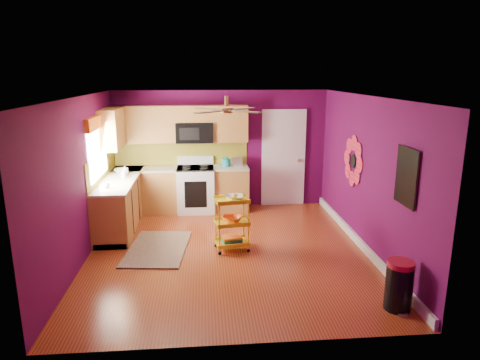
{
  "coord_description": "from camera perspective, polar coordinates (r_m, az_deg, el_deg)",
  "views": [
    {
      "loc": [
        -0.37,
        -6.53,
        2.85
      ],
      "look_at": [
        0.23,
        0.4,
        1.1
      ],
      "focal_mm": 32.0,
      "sensor_mm": 36.0,
      "label": 1
    }
  ],
  "objects": [
    {
      "name": "right_wall_art",
      "position": [
        6.86,
        17.46,
        1.64
      ],
      "size": [
        0.04,
        2.74,
        1.04
      ],
      "color": "black",
      "rests_on": "ground"
    },
    {
      "name": "room_envelope",
      "position": [
        6.65,
        -1.43,
        3.58
      ],
      "size": [
        4.54,
        5.04,
        2.52
      ],
      "color": "#520941",
      "rests_on": "ground"
    },
    {
      "name": "upper_cabinetry",
      "position": [
        8.81,
        -10.66,
        7.04
      ],
      "size": [
        2.8,
        2.3,
        1.26
      ],
      "color": "#966129",
      "rests_on": "ground"
    },
    {
      "name": "counter_cup",
      "position": [
        7.63,
        -17.42,
        -0.68
      ],
      "size": [
        0.12,
        0.12,
        0.09
      ],
      "primitive_type": "imported",
      "color": "white",
      "rests_on": "lower_cabinets"
    },
    {
      "name": "toaster",
      "position": [
        9.04,
        -0.41,
        2.51
      ],
      "size": [
        0.22,
        0.15,
        0.18
      ],
      "primitive_type": "cube",
      "color": "beige",
      "rests_on": "lower_cabinets"
    },
    {
      "name": "ground",
      "position": [
        7.13,
        -1.57,
        -9.43
      ],
      "size": [
        5.0,
        5.0,
        0.0
      ],
      "primitive_type": "plane",
      "color": "maroon",
      "rests_on": "ground"
    },
    {
      "name": "shag_rug",
      "position": [
        7.33,
        -10.91,
        -8.93
      ],
      "size": [
        1.09,
        1.61,
        0.02
      ],
      "primitive_type": "cube",
      "rotation": [
        0.0,
        0.0,
        -0.11
      ],
      "color": "black",
      "rests_on": "ground"
    },
    {
      "name": "left_window",
      "position": [
        7.88,
        -18.52,
        5.28
      ],
      "size": [
        0.08,
        1.35,
        1.08
      ],
      "color": "white",
      "rests_on": "ground"
    },
    {
      "name": "lower_cabinets",
      "position": [
        8.74,
        -11.15,
        -2.19
      ],
      "size": [
        2.81,
        2.31,
        0.94
      ],
      "color": "#966129",
      "rests_on": "ground"
    },
    {
      "name": "soap_bottle_b",
      "position": [
        8.53,
        -15.08,
        1.29
      ],
      "size": [
        0.14,
        0.14,
        0.17
      ],
      "primitive_type": "imported",
      "color": "white",
      "rests_on": "lower_cabinets"
    },
    {
      "name": "panel_door",
      "position": [
        9.34,
        5.79,
        2.79
      ],
      "size": [
        0.95,
        0.11,
        2.15
      ],
      "color": "white",
      "rests_on": "ground"
    },
    {
      "name": "teal_kettle",
      "position": [
        8.97,
        -1.85,
        2.38
      ],
      "size": [
        0.18,
        0.18,
        0.21
      ],
      "color": "teal",
      "rests_on": "lower_cabinets"
    },
    {
      "name": "counter_dish",
      "position": [
        8.74,
        -15.55,
        1.22
      ],
      "size": [
        0.28,
        0.28,
        0.07
      ],
      "primitive_type": "imported",
      "color": "white",
      "rests_on": "lower_cabinets"
    },
    {
      "name": "ceiling_fan",
      "position": [
        6.76,
        -1.8,
        9.38
      ],
      "size": [
        1.01,
        1.01,
        0.26
      ],
      "color": "#BF8C3F",
      "rests_on": "ground"
    },
    {
      "name": "rolling_cart",
      "position": [
        7.01,
        -1.03,
        -5.49
      ],
      "size": [
        0.59,
        0.47,
        0.97
      ],
      "color": "yellow",
      "rests_on": "ground"
    },
    {
      "name": "electric_range",
      "position": [
        9.02,
        -5.9,
        -1.16
      ],
      "size": [
        0.76,
        0.66,
        1.13
      ],
      "color": "white",
      "rests_on": "ground"
    },
    {
      "name": "soap_bottle_a",
      "position": [
        8.27,
        -15.3,
        0.88
      ],
      "size": [
        0.08,
        0.08,
        0.17
      ],
      "primitive_type": "imported",
      "color": "#EA3F72",
      "rests_on": "lower_cabinets"
    },
    {
      "name": "trash_can",
      "position": [
        5.74,
        20.43,
        -13.02
      ],
      "size": [
        0.42,
        0.42,
        0.63
      ],
      "color": "black",
      "rests_on": "ground"
    }
  ]
}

